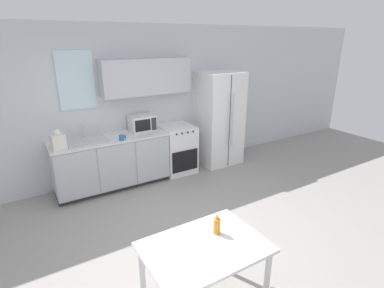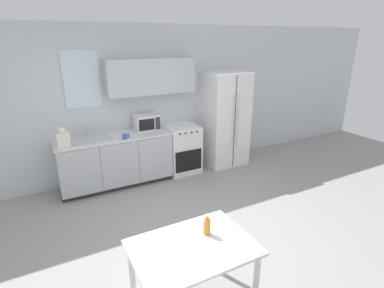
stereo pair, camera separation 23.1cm
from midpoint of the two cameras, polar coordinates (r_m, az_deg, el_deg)
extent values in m
plane|color=gray|center=(4.13, 1.20, -16.99)|extent=(12.00, 12.00, 0.00)
cube|color=silver|center=(5.50, -10.22, 7.62)|extent=(12.00, 0.06, 2.70)
cube|color=silver|center=(5.20, -19.10, 11.54)|extent=(0.56, 0.04, 0.92)
cube|color=#B2B7BC|center=(5.35, -6.54, 12.70)|extent=(1.58, 0.32, 0.61)
cube|color=#333333|center=(5.53, -12.85, -6.92)|extent=(1.89, 0.55, 0.08)
cube|color=#B2B7BC|center=(5.33, -13.11, -2.88)|extent=(1.89, 0.61, 0.78)
cube|color=#B2B7BC|center=(4.94, -19.20, -5.33)|extent=(0.61, 0.01, 0.76)
cube|color=#B2B7BC|center=(5.05, -12.16, -4.10)|extent=(0.61, 0.01, 0.76)
cube|color=#B2B7BC|center=(5.23, -5.54, -2.87)|extent=(0.61, 0.01, 0.76)
cube|color=silver|center=(5.19, -13.45, 1.27)|extent=(1.91, 0.64, 0.03)
cube|color=white|center=(5.74, -0.93, -0.88)|extent=(0.61, 0.62, 0.91)
cube|color=black|center=(5.53, 0.56, -3.21)|extent=(0.53, 0.01, 0.40)
cylinder|color=#262626|center=(5.26, -1.02, 1.87)|extent=(0.03, 0.02, 0.03)
cylinder|color=#262626|center=(5.31, 0.04, 2.04)|extent=(0.03, 0.02, 0.03)
cylinder|color=#262626|center=(5.37, 1.18, 2.22)|extent=(0.03, 0.02, 0.03)
cylinder|color=#262626|center=(5.42, 2.20, 2.38)|extent=(0.03, 0.02, 0.03)
cube|color=white|center=(6.05, 7.34, 4.71)|extent=(0.82, 0.68, 1.85)
cube|color=#3F3F3F|center=(5.78, 9.29, 3.92)|extent=(0.01, 0.01, 1.79)
cylinder|color=silver|center=(5.72, 9.06, 4.16)|extent=(0.02, 0.02, 1.02)
cylinder|color=silver|center=(5.78, 9.86, 4.27)|extent=(0.02, 0.02, 1.02)
cube|color=#B7BABC|center=(5.11, -17.40, 0.91)|extent=(0.63, 0.46, 0.02)
cylinder|color=silver|center=(5.26, -17.92, 2.55)|extent=(0.02, 0.02, 0.19)
cylinder|color=silver|center=(5.17, -17.87, 3.25)|extent=(0.02, 0.14, 0.02)
cube|color=silver|center=(5.43, -7.47, 4.14)|extent=(0.43, 0.32, 0.28)
cube|color=black|center=(5.26, -7.36, 3.65)|extent=(0.28, 0.01, 0.20)
cube|color=#2D2D33|center=(5.34, -5.27, 3.95)|extent=(0.09, 0.01, 0.22)
cylinder|color=#335999|center=(5.00, -11.41, 1.41)|extent=(0.08, 0.08, 0.09)
torus|color=#335999|center=(5.01, -10.73, 1.56)|extent=(0.02, 0.07, 0.07)
cube|color=silver|center=(4.87, -22.23, 0.78)|extent=(0.22, 0.19, 0.24)
sphere|color=silver|center=(4.83, -22.45, 2.37)|extent=(0.12, 0.12, 0.11)
cube|color=white|center=(2.78, 2.66, -19.15)|extent=(1.07, 0.76, 0.03)
cylinder|color=white|center=(3.06, 14.39, -24.72)|extent=(0.06, 0.06, 0.70)
cylinder|color=white|center=(3.10, -9.04, -23.55)|extent=(0.06, 0.06, 0.70)
cylinder|color=white|center=(3.42, 6.92, -18.56)|extent=(0.06, 0.06, 0.70)
cylinder|color=orange|center=(2.88, 5.23, -15.43)|extent=(0.07, 0.07, 0.15)
cylinder|color=orange|center=(2.83, 5.29, -13.87)|extent=(0.03, 0.03, 0.03)
cylinder|color=white|center=(2.81, 5.30, -13.44)|extent=(0.04, 0.04, 0.02)
camera|label=1|loc=(0.12, -88.43, 0.56)|focal=28.00mm
camera|label=2|loc=(0.12, 91.57, -0.56)|focal=28.00mm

